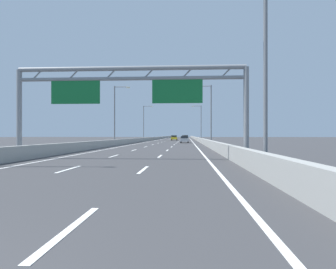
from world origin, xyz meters
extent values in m
plane|color=#38383A|center=(0.00, 100.00, 0.00)|extent=(260.00, 260.00, 0.00)
cube|color=white|center=(-1.80, 12.50, 0.01)|extent=(0.16, 3.00, 0.01)
cube|color=white|center=(-1.80, 21.50, 0.01)|extent=(0.16, 3.00, 0.01)
cube|color=white|center=(-1.80, 30.50, 0.01)|extent=(0.16, 3.00, 0.01)
cube|color=white|center=(-1.80, 39.50, 0.01)|extent=(0.16, 3.00, 0.01)
cube|color=white|center=(-1.80, 48.50, 0.01)|extent=(0.16, 3.00, 0.01)
cube|color=white|center=(-1.80, 57.50, 0.01)|extent=(0.16, 3.00, 0.01)
cube|color=white|center=(-1.80, 66.50, 0.01)|extent=(0.16, 3.00, 0.01)
cube|color=white|center=(-1.80, 75.50, 0.01)|extent=(0.16, 3.00, 0.01)
cube|color=white|center=(-1.80, 84.50, 0.01)|extent=(0.16, 3.00, 0.01)
cube|color=white|center=(-1.80, 93.50, 0.01)|extent=(0.16, 3.00, 0.01)
cube|color=white|center=(-1.80, 102.50, 0.01)|extent=(0.16, 3.00, 0.01)
cube|color=white|center=(-1.80, 111.50, 0.01)|extent=(0.16, 3.00, 0.01)
cube|color=white|center=(-1.80, 120.50, 0.01)|extent=(0.16, 3.00, 0.01)
cube|color=white|center=(-1.80, 129.50, 0.01)|extent=(0.16, 3.00, 0.01)
cube|color=white|center=(-1.80, 138.50, 0.01)|extent=(0.16, 3.00, 0.01)
cube|color=white|center=(-1.80, 147.50, 0.01)|extent=(0.16, 3.00, 0.01)
cube|color=white|center=(-1.80, 156.50, 0.01)|extent=(0.16, 3.00, 0.01)
cube|color=white|center=(1.80, 3.50, 0.01)|extent=(0.16, 3.00, 0.01)
cube|color=white|center=(1.80, 12.50, 0.01)|extent=(0.16, 3.00, 0.01)
cube|color=white|center=(1.80, 21.50, 0.01)|extent=(0.16, 3.00, 0.01)
cube|color=white|center=(1.80, 30.50, 0.01)|extent=(0.16, 3.00, 0.01)
cube|color=white|center=(1.80, 39.50, 0.01)|extent=(0.16, 3.00, 0.01)
cube|color=white|center=(1.80, 48.50, 0.01)|extent=(0.16, 3.00, 0.01)
cube|color=white|center=(1.80, 57.50, 0.01)|extent=(0.16, 3.00, 0.01)
cube|color=white|center=(1.80, 66.50, 0.01)|extent=(0.16, 3.00, 0.01)
cube|color=white|center=(1.80, 75.50, 0.01)|extent=(0.16, 3.00, 0.01)
cube|color=white|center=(1.80, 84.50, 0.01)|extent=(0.16, 3.00, 0.01)
cube|color=white|center=(1.80, 93.50, 0.01)|extent=(0.16, 3.00, 0.01)
cube|color=white|center=(1.80, 102.50, 0.01)|extent=(0.16, 3.00, 0.01)
cube|color=white|center=(1.80, 111.50, 0.01)|extent=(0.16, 3.00, 0.01)
cube|color=white|center=(1.80, 120.50, 0.01)|extent=(0.16, 3.00, 0.01)
cube|color=white|center=(1.80, 129.50, 0.01)|extent=(0.16, 3.00, 0.01)
cube|color=white|center=(1.80, 138.50, 0.01)|extent=(0.16, 3.00, 0.01)
cube|color=white|center=(1.80, 147.50, 0.01)|extent=(0.16, 3.00, 0.01)
cube|color=white|center=(1.80, 156.50, 0.01)|extent=(0.16, 3.00, 0.01)
cube|color=white|center=(-5.25, 88.00, 0.01)|extent=(0.16, 176.00, 0.01)
cube|color=white|center=(5.25, 88.00, 0.01)|extent=(0.16, 176.00, 0.01)
cube|color=#9E9E99|center=(-6.90, 110.00, 0.47)|extent=(0.45, 220.00, 0.95)
cube|color=#9E9E99|center=(6.90, 110.00, 0.47)|extent=(0.45, 220.00, 0.95)
cylinder|color=gray|center=(-7.82, 18.69, 3.10)|extent=(0.36, 0.36, 6.20)
cylinder|color=gray|center=(7.82, 18.69, 3.10)|extent=(0.36, 0.36, 6.20)
cylinder|color=gray|center=(0.00, 18.69, 6.20)|extent=(15.64, 0.32, 0.32)
cylinder|color=gray|center=(0.00, 18.69, 5.50)|extent=(15.64, 0.26, 0.26)
cylinder|color=gray|center=(-6.52, 18.69, 5.85)|extent=(0.74, 0.10, 0.74)
cylinder|color=gray|center=(-3.91, 18.69, 5.85)|extent=(0.74, 0.10, 0.74)
cylinder|color=gray|center=(-1.30, 18.69, 5.85)|extent=(0.74, 0.10, 0.74)
cylinder|color=gray|center=(1.30, 18.69, 5.85)|extent=(0.74, 0.10, 0.74)
cylinder|color=gray|center=(3.91, 18.69, 5.85)|extent=(0.74, 0.10, 0.74)
cylinder|color=gray|center=(6.52, 18.69, 5.85)|extent=(0.74, 0.10, 0.74)
cube|color=#146B33|center=(-3.80, 18.69, 4.60)|extent=(3.40, 0.12, 1.60)
cube|color=#146B33|center=(3.22, 18.69, 4.60)|extent=(3.40, 0.12, 1.60)
cylinder|color=slate|center=(7.70, 13.31, 4.75)|extent=(0.20, 0.20, 9.50)
cylinder|color=slate|center=(-7.70, 46.09, 4.75)|extent=(0.20, 0.20, 9.50)
cylinder|color=slate|center=(-6.60, 46.09, 9.35)|extent=(2.20, 0.12, 0.12)
cube|color=#F2EAC6|center=(-5.50, 46.09, 9.25)|extent=(0.56, 0.28, 0.20)
cylinder|color=slate|center=(7.70, 46.09, 4.75)|extent=(0.20, 0.20, 9.50)
cylinder|color=slate|center=(6.60, 46.09, 9.35)|extent=(2.20, 0.12, 0.12)
cube|color=#F2EAC6|center=(5.50, 46.09, 9.25)|extent=(0.56, 0.28, 0.20)
cylinder|color=slate|center=(-7.70, 78.87, 4.75)|extent=(0.20, 0.20, 9.50)
cylinder|color=slate|center=(-6.60, 78.87, 9.35)|extent=(2.20, 0.12, 0.12)
cube|color=#F2EAC6|center=(-5.50, 78.87, 9.25)|extent=(0.56, 0.28, 0.20)
cylinder|color=slate|center=(7.70, 78.87, 4.75)|extent=(0.20, 0.20, 9.50)
cylinder|color=slate|center=(6.60, 78.87, 9.35)|extent=(2.20, 0.12, 0.12)
cube|color=#F2EAC6|center=(5.50, 78.87, 9.25)|extent=(0.56, 0.28, 0.20)
cube|color=black|center=(3.69, 132.52, 0.68)|extent=(1.77, 4.35, 0.72)
cube|color=black|center=(3.69, 132.50, 1.27)|extent=(1.56, 2.09, 0.47)
cylinder|color=black|center=(2.91, 134.14, 0.32)|extent=(0.22, 0.64, 0.64)
cylinder|color=black|center=(4.46, 134.14, 0.32)|extent=(0.22, 0.64, 0.64)
cylinder|color=black|center=(2.91, 130.89, 0.32)|extent=(0.22, 0.64, 0.64)
cylinder|color=black|center=(4.46, 130.89, 0.32)|extent=(0.22, 0.64, 0.64)
cube|color=yellow|center=(0.14, 88.60, 0.64)|extent=(1.81, 4.26, 0.65)
cube|color=black|center=(0.14, 87.99, 1.23)|extent=(1.59, 1.94, 0.53)
cylinder|color=black|center=(-0.65, 90.18, 0.32)|extent=(0.22, 0.64, 0.64)
cylinder|color=black|center=(0.94, 90.18, 0.32)|extent=(0.22, 0.64, 0.64)
cylinder|color=black|center=(-0.65, 87.01, 0.32)|extent=(0.22, 0.64, 0.64)
cylinder|color=black|center=(0.94, 87.01, 0.32)|extent=(0.22, 0.64, 0.64)
cube|color=#A8ADB2|center=(3.41, 60.73, 0.63)|extent=(1.70, 4.41, 0.61)
cube|color=black|center=(3.41, 60.32, 1.16)|extent=(1.50, 1.78, 0.46)
cylinder|color=black|center=(2.67, 62.38, 0.32)|extent=(0.22, 0.64, 0.64)
cylinder|color=black|center=(4.15, 62.38, 0.32)|extent=(0.22, 0.64, 0.64)
cylinder|color=black|center=(2.67, 59.07, 0.32)|extent=(0.22, 0.64, 0.64)
cylinder|color=black|center=(4.15, 59.07, 0.32)|extent=(0.22, 0.64, 0.64)
cube|color=orange|center=(3.36, 89.01, 0.68)|extent=(1.89, 4.34, 0.71)
cube|color=black|center=(3.36, 89.41, 1.27)|extent=(1.67, 1.84, 0.47)
cylinder|color=black|center=(2.52, 90.63, 0.32)|extent=(0.22, 0.64, 0.64)
cylinder|color=black|center=(4.20, 90.63, 0.32)|extent=(0.22, 0.64, 0.64)
cylinder|color=black|center=(2.52, 87.39, 0.32)|extent=(0.22, 0.64, 0.64)
cylinder|color=black|center=(4.20, 87.39, 0.32)|extent=(0.22, 0.64, 0.64)
camera|label=1|loc=(3.85, -1.68, 1.66)|focal=32.28mm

